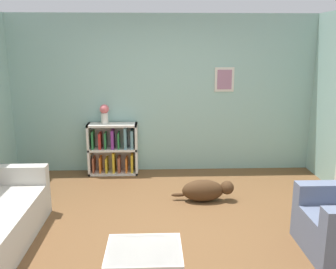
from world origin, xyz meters
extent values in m
plane|color=brown|center=(0.00, 0.00, 0.00)|extent=(14.00, 14.00, 0.00)
cube|color=#93BCB2|center=(0.00, 2.25, 1.30)|extent=(5.60, 0.10, 2.60)
cube|color=silver|center=(1.00, 2.19, 1.55)|extent=(0.32, 0.02, 0.40)
cube|color=#A37089|center=(1.00, 2.18, 1.55)|extent=(0.24, 0.01, 0.32)
cube|color=beige|center=(-1.95, 0.50, 0.53)|extent=(0.88, 0.16, 0.23)
cube|color=silver|center=(-1.24, 2.03, 0.43)|extent=(0.04, 0.31, 0.85)
cube|color=silver|center=(-0.46, 2.03, 0.43)|extent=(0.04, 0.31, 0.85)
cube|color=silver|center=(-0.85, 2.17, 0.43)|extent=(0.82, 0.02, 0.85)
cube|color=silver|center=(-0.85, 2.03, 0.02)|extent=(0.82, 0.31, 0.04)
cube|color=silver|center=(-0.85, 2.03, 0.43)|extent=(0.82, 0.31, 0.04)
cube|color=silver|center=(-0.85, 2.03, 0.83)|extent=(0.82, 0.31, 0.04)
cube|color=brown|center=(-1.18, 2.02, 0.15)|extent=(0.03, 0.23, 0.27)
cube|color=#287A3D|center=(-1.17, 2.02, 0.59)|extent=(0.03, 0.23, 0.29)
cube|color=orange|center=(-1.07, 2.02, 0.15)|extent=(0.03, 0.23, 0.27)
cube|color=#B22823|center=(-1.05, 2.02, 0.57)|extent=(0.04, 0.23, 0.26)
cube|color=gold|center=(-0.96, 2.02, 0.15)|extent=(0.03, 0.23, 0.26)
cube|color=#287A3D|center=(-0.97, 2.02, 0.58)|extent=(0.03, 0.23, 0.26)
cube|color=gold|center=(-0.84, 2.02, 0.20)|extent=(0.04, 0.23, 0.36)
cube|color=#7A2D84|center=(-0.85, 2.02, 0.60)|extent=(0.05, 0.23, 0.30)
cube|color=brown|center=(-0.75, 2.02, 0.16)|extent=(0.04, 0.23, 0.28)
cube|color=#287A3D|center=(-0.75, 2.02, 0.58)|extent=(0.03, 0.23, 0.27)
cube|color=orange|center=(-0.63, 2.02, 0.15)|extent=(0.03, 0.23, 0.26)
cube|color=#60939E|center=(-0.64, 2.02, 0.62)|extent=(0.05, 0.23, 0.35)
cube|color=gold|center=(-0.54, 2.02, 0.18)|extent=(0.04, 0.23, 0.32)
cube|color=#60939E|center=(-0.53, 2.02, 0.59)|extent=(0.04, 0.23, 0.30)
cube|color=white|center=(-0.26, -1.13, 0.40)|extent=(0.64, 0.54, 0.03)
ellipsoid|color=#472D19|center=(0.50, 0.82, 0.15)|extent=(0.57, 0.27, 0.30)
sphere|color=#472D19|center=(0.83, 0.82, 0.19)|extent=(0.19, 0.19, 0.19)
ellipsoid|color=#472D19|center=(0.16, 0.86, 0.08)|extent=(0.20, 0.05, 0.05)
cylinder|color=silver|center=(-0.97, 2.03, 0.94)|extent=(0.12, 0.12, 0.18)
sphere|color=#E06B70|center=(-0.97, 2.03, 1.10)|extent=(0.15, 0.15, 0.15)
camera|label=1|loc=(-0.17, -3.98, 2.09)|focal=40.00mm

